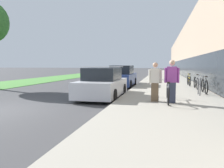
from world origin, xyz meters
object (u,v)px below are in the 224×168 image
at_px(tandem_bicycle, 168,93).
at_px(bike_rack_hoop, 199,85).
at_px(person_bystander, 155,82).
at_px(cruiser_bike_farthest, 189,80).
at_px(person_rider, 172,81).
at_px(cruiser_bike_middle, 196,83).
at_px(cruiser_bike_nearest, 204,86).
at_px(vintage_roadster_curbside, 122,77).
at_px(parked_sedan_curbside, 103,84).

bearing_deg(tandem_bicycle, bike_rack_hoop, 55.58).
bearing_deg(person_bystander, tandem_bicycle, 14.94).
height_order(tandem_bicycle, bike_rack_hoop, bike_rack_hoop).
xyz_separation_m(tandem_bicycle, person_bystander, (-0.51, -0.14, 0.43)).
height_order(tandem_bicycle, cruiser_bike_farthest, cruiser_bike_farthest).
height_order(person_rider, cruiser_bike_middle, person_rider).
relative_size(cruiser_bike_nearest, cruiser_bike_farthest, 0.94).
height_order(bike_rack_hoop, cruiser_bike_middle, cruiser_bike_middle).
bearing_deg(cruiser_bike_middle, person_rider, -107.18).
xyz_separation_m(person_bystander, cruiser_bike_farthest, (2.17, 7.51, -0.42)).
relative_size(cruiser_bike_middle, cruiser_bike_farthest, 1.00).
bearing_deg(cruiser_bike_middle, cruiser_bike_nearest, -87.25).
relative_size(person_bystander, cruiser_bike_middle, 0.85).
distance_m(tandem_bicycle, person_rider, 0.59).
bearing_deg(person_rider, vintage_roadster_curbside, 113.81).
distance_m(person_rider, bike_rack_hoop, 2.97).
xyz_separation_m(person_rider, cruiser_bike_nearest, (1.81, 3.42, -0.45)).
distance_m(tandem_bicycle, bike_rack_hoop, 2.75).
relative_size(tandem_bicycle, cruiser_bike_nearest, 1.44).
distance_m(tandem_bicycle, vintage_roadster_curbside, 7.84).
bearing_deg(vintage_roadster_curbside, cruiser_bike_middle, -21.33).
bearing_deg(person_bystander, bike_rack_hoop, 49.30).
bearing_deg(vintage_roadster_curbside, person_bystander, -69.98).
bearing_deg(vintage_roadster_curbside, bike_rack_hoop, -46.06).
xyz_separation_m(person_bystander, cruiser_bike_middle, (2.35, 5.35, -0.40)).
height_order(cruiser_bike_middle, vintage_roadster_curbside, vintage_roadster_curbside).
relative_size(tandem_bicycle, cruiser_bike_middle, 1.36).
bearing_deg(cruiser_bike_farthest, cruiser_bike_middle, -85.11).
distance_m(person_rider, vintage_roadster_curbside, 8.19).
bearing_deg(cruiser_bike_nearest, vintage_roadster_curbside, 141.50).
distance_m(tandem_bicycle, cruiser_bike_farthest, 7.55).
xyz_separation_m(tandem_bicycle, bike_rack_hoop, (1.55, 2.26, 0.15)).
distance_m(person_rider, cruiser_bike_nearest, 3.90).
height_order(parked_sedan_curbside, vintage_roadster_curbside, vintage_roadster_curbside).
xyz_separation_m(bike_rack_hoop, cruiser_bike_farthest, (0.10, 5.11, -0.14)).
xyz_separation_m(bike_rack_hoop, cruiser_bike_middle, (0.29, 2.95, -0.12)).
distance_m(tandem_bicycle, person_bystander, 0.68).
relative_size(person_bystander, bike_rack_hoop, 1.87).
bearing_deg(vintage_roadster_curbside, cruiser_bike_nearest, -38.50).
xyz_separation_m(tandem_bicycle, cruiser_bike_middle, (1.84, 5.21, 0.03)).
relative_size(person_rider, vintage_roadster_curbside, 0.37).
bearing_deg(person_bystander, vintage_roadster_curbside, 110.02).
relative_size(tandem_bicycle, bike_rack_hoop, 2.98).
distance_m(person_rider, person_bystander, 0.67).
bearing_deg(parked_sedan_curbside, person_rider, -26.82).
relative_size(person_rider, cruiser_bike_nearest, 0.96).
height_order(bike_rack_hoop, parked_sedan_curbside, parked_sedan_curbside).
relative_size(tandem_bicycle, vintage_roadster_curbside, 0.56).
bearing_deg(person_rider, tandem_bicycle, 111.75).
relative_size(cruiser_bike_middle, vintage_roadster_curbside, 0.41).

